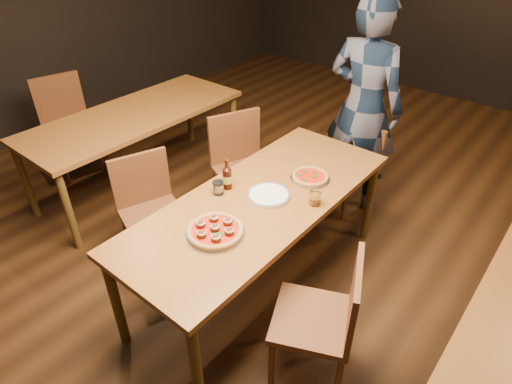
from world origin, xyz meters
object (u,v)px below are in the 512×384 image
Objects in this scene: plate_stack at (269,195)px; water_glass at (218,188)px; chair_end at (349,167)px; chair_main_sw at (246,172)px; pizza_margherita at (310,177)px; chair_main_e at (312,318)px; pizza_meatball at (215,231)px; table_main at (261,207)px; table_left at (135,120)px; beer_bottle at (227,178)px; diner at (364,107)px; chair_nbr_left at (71,126)px; chair_main_nw at (154,216)px; amber_glass at (315,198)px.

plate_stack is 2.98× the size of water_glass.
plate_stack is (0.04, -1.19, 0.36)m from chair_end.
pizza_margherita is at bearing -75.95° from chair_main_sw.
pizza_meatball is (-0.64, -0.07, 0.32)m from chair_main_e.
table_left is at bearing 169.99° from table_main.
diner is (0.21, 1.43, 0.08)m from beer_bottle.
chair_end is 0.93m from pizza_margherita.
chair_nbr_left reaches higher than plate_stack.
diner is at bearing 176.83° from chair_main_e.
chair_end is 3.02× the size of pizza_margherita.
chair_main_sw is 3.63× the size of plate_stack.
water_glass is at bearing -16.69° from table_left.
pizza_meatball is at bearing -48.91° from water_glass.
chair_main_sw reaches higher than chair_main_nw.
table_main is 0.36m from amber_glass.
table_left is 22.42× the size of water_glass.
chair_main_sw is at bearing 158.42° from amber_glass.
table_left is 2.22× the size of chair_main_e.
beer_bottle is (-0.27, -0.09, 0.06)m from plate_stack.
pizza_margherita is 0.57m from beer_bottle.
chair_end reaches higher than pizza_margherita.
chair_main_sw is at bearing 116.42° from water_glass.
pizza_margherita is (2.55, 0.33, 0.27)m from chair_nbr_left.
chair_main_sw is at bearing 142.03° from plate_stack.
chair_main_nw is 1.11× the size of chair_end.
pizza_meatball is 0.19× the size of diner.
plate_stack is at bearing -77.53° from chair_nbr_left.
chair_main_sw is 4.55× the size of beer_bottle.
beer_bottle reaches higher than plate_stack.
chair_main_nw is at bearing -116.26° from chair_main_e.
diner is at bearing 32.81° from table_left.
table_left is 22.26× the size of amber_glass.
chair_main_nw is at bearing -149.78° from beer_bottle.
chair_main_sw reaches higher than table_main.
pizza_margherita is (-0.54, 0.76, 0.32)m from chair_main_e.
water_glass is (0.48, 0.20, 0.34)m from chair_main_nw.
chair_end is at bearing -13.49° from chair_main_sw.
chair_main_nw is 3.35× the size of pizza_margherita.
table_left is 2.01m from amber_glass.
chair_main_sw reaches higher than plate_stack.
pizza_meatball is (0.03, -1.67, 0.37)m from chair_end.
chair_main_e reaches higher than chair_main_nw.
chair_main_sw is (-0.56, 0.50, -0.19)m from table_main.
water_glass is at bearing -129.93° from chair_main_sw.
plate_stack is 1.35m from diner.
chair_main_sw is 10.76× the size of amber_glass.
pizza_meatball is at bearing -96.48° from pizza_margherita.
chair_main_e reaches higher than amber_glass.
table_main is at bearing -10.01° from table_left.
plate_stack is at bearing 46.87° from table_main.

